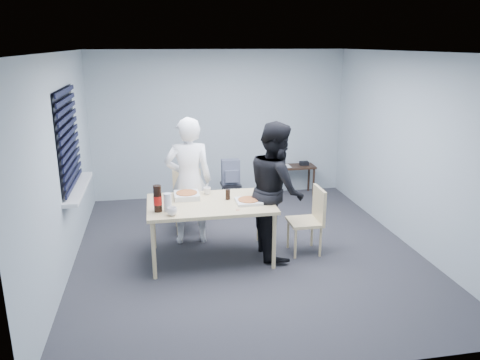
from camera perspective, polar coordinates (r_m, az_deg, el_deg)
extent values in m
plane|color=#2F2E33|center=(6.40, 0.83, -8.61)|extent=(5.00, 5.00, 0.00)
plane|color=white|center=(5.80, 0.94, 15.35)|extent=(5.00, 5.00, 0.00)
plane|color=#A8B6BB|center=(8.39, -2.48, 6.74)|extent=(4.50, 0.00, 4.50)
plane|color=#A8B6BB|center=(3.67, 8.59, -6.35)|extent=(4.50, 0.00, 4.50)
plane|color=#A8B6BB|center=(5.96, -20.84, 1.67)|extent=(0.00, 5.00, 5.00)
plane|color=#A8B6BB|center=(6.77, 19.95, 3.42)|extent=(0.00, 5.00, 5.00)
plane|color=black|center=(6.29, -20.33, 4.79)|extent=(0.00, 1.30, 1.30)
cube|color=black|center=(6.29, -20.06, 4.81)|extent=(0.04, 1.30, 1.25)
cube|color=silver|center=(6.44, -19.09, -0.96)|extent=(0.18, 1.42, 0.05)
cube|color=beige|center=(5.93, -3.64, -2.93)|extent=(1.58, 1.00, 0.04)
cylinder|color=beige|center=(5.63, -10.48, -8.47)|extent=(0.05, 0.05, 0.73)
cylinder|color=beige|center=(6.44, -10.52, -5.22)|extent=(0.05, 0.05, 0.73)
cylinder|color=beige|center=(5.80, 4.18, -7.49)|extent=(0.05, 0.05, 0.73)
cylinder|color=beige|center=(6.59, 2.27, -4.45)|extent=(0.05, 0.05, 0.73)
cube|color=beige|center=(6.97, -6.33, -2.77)|extent=(0.42, 0.42, 0.04)
cube|color=beige|center=(7.07, -6.51, -0.43)|extent=(0.42, 0.04, 0.44)
cylinder|color=beige|center=(6.88, -7.58, -5.07)|extent=(0.03, 0.03, 0.41)
cylinder|color=beige|center=(7.20, -7.73, -4.09)|extent=(0.03, 0.03, 0.41)
cylinder|color=beige|center=(6.90, -4.75, -4.91)|extent=(0.03, 0.03, 0.41)
cylinder|color=beige|center=(7.22, -5.03, -3.94)|extent=(0.03, 0.03, 0.41)
cube|color=beige|center=(6.26, 7.88, -5.09)|extent=(0.42, 0.42, 0.04)
cube|color=beige|center=(6.24, 9.63, -2.89)|extent=(0.04, 0.42, 0.44)
cylinder|color=beige|center=(6.15, 6.77, -7.73)|extent=(0.03, 0.03, 0.41)
cylinder|color=beige|center=(6.45, 5.89, -6.52)|extent=(0.03, 0.03, 0.41)
cylinder|color=beige|center=(6.25, 9.78, -7.44)|extent=(0.03, 0.03, 0.41)
cylinder|color=beige|center=(6.54, 8.76, -6.27)|extent=(0.03, 0.03, 0.41)
imported|color=white|center=(6.43, -6.26, -0.14)|extent=(0.65, 0.42, 1.77)
imported|color=black|center=(6.05, 4.40, -1.16)|extent=(0.47, 0.86, 1.77)
cube|color=#362119|center=(8.62, 6.44, 1.62)|extent=(0.81, 0.36, 0.04)
cylinder|color=#362119|center=(8.46, 4.28, -0.50)|extent=(0.04, 0.04, 0.50)
cylinder|color=#362119|center=(8.72, 3.82, 0.03)|extent=(0.04, 0.04, 0.50)
cylinder|color=#362119|center=(8.67, 8.96, -0.24)|extent=(0.04, 0.04, 0.50)
cylinder|color=#362119|center=(8.93, 8.38, 0.27)|extent=(0.04, 0.04, 0.50)
cube|color=black|center=(7.81, -1.15, -0.57)|extent=(0.32, 0.32, 0.04)
cylinder|color=black|center=(7.74, -1.88, -2.45)|extent=(0.04, 0.04, 0.41)
cylinder|color=black|center=(7.97, -2.14, -1.90)|extent=(0.04, 0.04, 0.41)
cylinder|color=black|center=(7.78, -0.12, -2.35)|extent=(0.04, 0.04, 0.41)
cylinder|color=black|center=(8.01, -0.43, -1.80)|extent=(0.04, 0.04, 0.41)
cube|color=slate|center=(7.74, -1.16, 1.02)|extent=(0.30, 0.16, 0.41)
cube|color=slate|center=(7.65, -1.03, 0.46)|extent=(0.22, 0.06, 0.20)
cube|color=white|center=(6.11, -6.50, -2.05)|extent=(0.32, 0.32, 0.03)
cube|color=white|center=(6.10, -6.51, -1.75)|extent=(0.32, 0.32, 0.03)
cylinder|color=#CC7F38|center=(6.09, -6.52, -1.54)|extent=(0.27, 0.27, 0.01)
cube|color=white|center=(5.90, 1.05, -2.60)|extent=(0.32, 0.32, 0.03)
cylinder|color=#CC7F38|center=(5.90, 1.05, -2.40)|extent=(0.27, 0.27, 0.01)
imported|color=white|center=(5.52, -8.29, -3.81)|extent=(0.17, 0.17, 0.10)
imported|color=white|center=(6.23, -4.02, -1.33)|extent=(0.10, 0.10, 0.09)
cylinder|color=black|center=(6.00, -1.50, -1.77)|extent=(0.06, 0.06, 0.13)
cylinder|color=black|center=(5.63, -10.01, -2.24)|extent=(0.10, 0.10, 0.32)
cylinder|color=red|center=(5.64, -10.00, -2.45)|extent=(0.10, 0.10, 0.11)
cylinder|color=silver|center=(5.64, -8.80, -2.72)|extent=(0.11, 0.11, 0.22)
torus|color=red|center=(5.65, -0.26, -3.67)|extent=(0.06, 0.06, 0.00)
cube|color=white|center=(8.58, 5.47, 1.72)|extent=(0.22, 0.29, 0.00)
cube|color=black|center=(8.68, 7.82, 2.03)|extent=(0.19, 0.16, 0.07)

